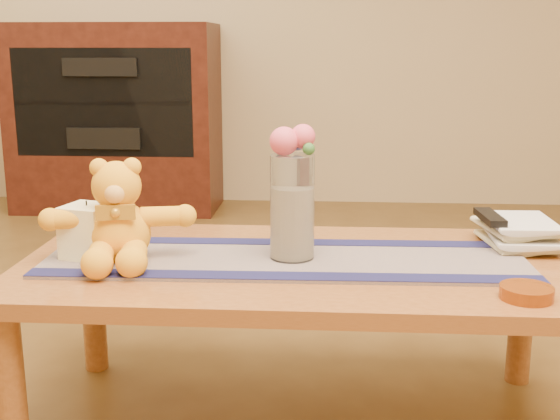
# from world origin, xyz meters

# --- Properties ---
(coffee_table_top) EXTENTS (1.40, 0.70, 0.04)m
(coffee_table_top) POSITION_xyz_m (0.00, 0.00, 0.43)
(coffee_table_top) COLOR brown
(coffee_table_top) RESTS_ON floor
(table_leg_fl) EXTENTS (0.07, 0.07, 0.41)m
(table_leg_fl) POSITION_xyz_m (-0.64, -0.29, 0.21)
(table_leg_fl) COLOR brown
(table_leg_fl) RESTS_ON floor
(table_leg_bl) EXTENTS (0.07, 0.07, 0.41)m
(table_leg_bl) POSITION_xyz_m (-0.64, 0.29, 0.21)
(table_leg_bl) COLOR brown
(table_leg_bl) RESTS_ON floor
(table_leg_br) EXTENTS (0.07, 0.07, 0.41)m
(table_leg_br) POSITION_xyz_m (0.64, 0.29, 0.21)
(table_leg_br) COLOR brown
(table_leg_br) RESTS_ON floor
(persian_runner) EXTENTS (1.21, 0.37, 0.01)m
(persian_runner) POSITION_xyz_m (-0.04, -0.01, 0.45)
(persian_runner) COLOR #181C45
(persian_runner) RESTS_ON coffee_table_top
(runner_border_near) EXTENTS (1.20, 0.08, 0.00)m
(runner_border_near) POSITION_xyz_m (-0.03, -0.15, 0.46)
(runner_border_near) COLOR #161743
(runner_border_near) RESTS_ON persian_runner
(runner_border_far) EXTENTS (1.20, 0.08, 0.00)m
(runner_border_far) POSITION_xyz_m (-0.04, 0.14, 0.46)
(runner_border_far) COLOR #161743
(runner_border_far) RESTS_ON persian_runner
(teddy_bear) EXTENTS (0.40, 0.35, 0.24)m
(teddy_bear) POSITION_xyz_m (-0.45, -0.04, 0.58)
(teddy_bear) COLOR #F7A91F
(teddy_bear) RESTS_ON persian_runner
(pillar_candle) EXTENTS (0.13, 0.13, 0.13)m
(pillar_candle) POSITION_xyz_m (-0.53, -0.02, 0.52)
(pillar_candle) COLOR #FFF7BB
(pillar_candle) RESTS_ON persian_runner
(candle_wick) EXTENTS (0.00, 0.00, 0.01)m
(candle_wick) POSITION_xyz_m (-0.53, -0.02, 0.60)
(candle_wick) COLOR black
(candle_wick) RESTS_ON pillar_candle
(glass_vase) EXTENTS (0.11, 0.11, 0.26)m
(glass_vase) POSITION_xyz_m (-0.02, -0.00, 0.59)
(glass_vase) COLOR silver
(glass_vase) RESTS_ON persian_runner
(potpourri_fill) EXTENTS (0.09, 0.09, 0.18)m
(potpourri_fill) POSITION_xyz_m (-0.02, -0.00, 0.55)
(potpourri_fill) COLOR beige
(potpourri_fill) RESTS_ON glass_vase
(rose_left) EXTENTS (0.07, 0.07, 0.07)m
(rose_left) POSITION_xyz_m (-0.04, -0.01, 0.75)
(rose_left) COLOR #E9526D
(rose_left) RESTS_ON glass_vase
(rose_right) EXTENTS (0.06, 0.06, 0.06)m
(rose_right) POSITION_xyz_m (0.01, 0.00, 0.76)
(rose_right) COLOR #E9526D
(rose_right) RESTS_ON glass_vase
(blue_flower_back) EXTENTS (0.04, 0.04, 0.04)m
(blue_flower_back) POSITION_xyz_m (-0.01, 0.03, 0.75)
(blue_flower_back) COLOR #545EB7
(blue_flower_back) RESTS_ON glass_vase
(blue_flower_side) EXTENTS (0.04, 0.04, 0.04)m
(blue_flower_side) POSITION_xyz_m (-0.05, 0.02, 0.74)
(blue_flower_side) COLOR #545EB7
(blue_flower_side) RESTS_ON glass_vase
(leaf_sprig) EXTENTS (0.03, 0.03, 0.03)m
(leaf_sprig) POSITION_xyz_m (0.02, -0.02, 0.74)
(leaf_sprig) COLOR #33662D
(leaf_sprig) RESTS_ON glass_vase
(bronze_ball) EXTENTS (0.08, 0.08, 0.07)m
(bronze_ball) POSITION_xyz_m (-0.03, 0.07, 0.50)
(bronze_ball) COLOR #493E18
(bronze_ball) RESTS_ON persian_runner
(book_bottom) EXTENTS (0.19, 0.24, 0.02)m
(book_bottom) POSITION_xyz_m (0.50, 0.16, 0.46)
(book_bottom) COLOR beige
(book_bottom) RESTS_ON coffee_table_top
(book_lower) EXTENTS (0.17, 0.23, 0.02)m
(book_lower) POSITION_xyz_m (0.50, 0.15, 0.48)
(book_lower) COLOR beige
(book_lower) RESTS_ON book_bottom
(book_upper) EXTENTS (0.20, 0.25, 0.02)m
(book_upper) POSITION_xyz_m (0.49, 0.16, 0.50)
(book_upper) COLOR beige
(book_upper) RESTS_ON book_lower
(book_top) EXTENTS (0.17, 0.23, 0.02)m
(book_top) POSITION_xyz_m (0.50, 0.16, 0.52)
(book_top) COLOR beige
(book_top) RESTS_ON book_upper
(tv_remote) EXTENTS (0.06, 0.16, 0.02)m
(tv_remote) POSITION_xyz_m (0.50, 0.15, 0.54)
(tv_remote) COLOR black
(tv_remote) RESTS_ON book_top
(amber_dish) EXTENTS (0.13, 0.13, 0.03)m
(amber_dish) POSITION_xyz_m (0.49, -0.24, 0.46)
(amber_dish) COLOR #BF5914
(amber_dish) RESTS_ON coffee_table_top
(media_cabinet) EXTENTS (1.20, 0.50, 1.10)m
(media_cabinet) POSITION_xyz_m (-1.20, 2.48, 0.55)
(media_cabinet) COLOR black
(media_cabinet) RESTS_ON floor
(cabinet_cavity) EXTENTS (1.02, 0.03, 0.61)m
(cabinet_cavity) POSITION_xyz_m (-1.20, 2.25, 0.66)
(cabinet_cavity) COLOR black
(cabinet_cavity) RESTS_ON media_cabinet
(cabinet_shelf) EXTENTS (1.02, 0.20, 0.02)m
(cabinet_shelf) POSITION_xyz_m (-1.20, 2.33, 0.66)
(cabinet_shelf) COLOR black
(cabinet_shelf) RESTS_ON media_cabinet
(stereo_upper) EXTENTS (0.42, 0.28, 0.10)m
(stereo_upper) POSITION_xyz_m (-1.20, 2.35, 0.86)
(stereo_upper) COLOR black
(stereo_upper) RESTS_ON media_cabinet
(stereo_lower) EXTENTS (0.42, 0.28, 0.12)m
(stereo_lower) POSITION_xyz_m (-1.20, 2.35, 0.46)
(stereo_lower) COLOR black
(stereo_lower) RESTS_ON media_cabinet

